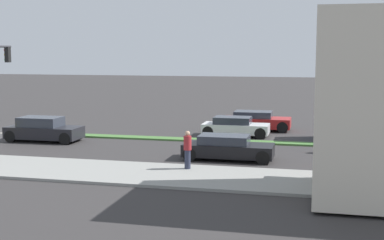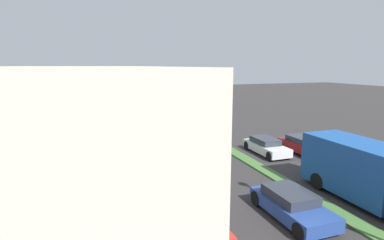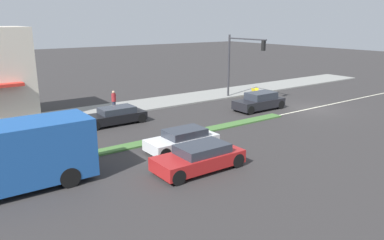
{
  "view_description": "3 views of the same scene",
  "coord_description": "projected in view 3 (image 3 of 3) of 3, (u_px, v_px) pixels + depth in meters",
  "views": [
    {
      "loc": [
        29.85,
        19.03,
        5.15
      ],
      "look_at": [
        -1.01,
        11.7,
        1.07
      ],
      "focal_mm": 50.0,
      "sensor_mm": 36.0,
      "label": 1
    },
    {
      "loc": [
        10.37,
        32.84,
        6.58
      ],
      "look_at": [
        1.25,
        7.08,
        1.59
      ],
      "focal_mm": 28.0,
      "sensor_mm": 36.0,
      "label": 2
    },
    {
      "loc": [
        -18.42,
        25.17,
        6.98
      ],
      "look_at": [
        -1.47,
        12.95,
        1.39
      ],
      "focal_mm": 35.0,
      "sensor_mm": 36.0,
      "label": 3
    }
  ],
  "objects": [
    {
      "name": "delivery_truck",
      "position": [
        7.0,
        158.0,
        15.43
      ],
      "size": [
        2.44,
        7.5,
        2.87
      ],
      "color": "silver",
      "rests_on": "ground"
    },
    {
      "name": "lane_marking_center",
      "position": [
        310.0,
        109.0,
        30.46
      ],
      "size": [
        0.16,
        60.0,
        0.01
      ],
      "primitive_type": "cube",
      "color": "beige",
      "rests_on": "ground"
    },
    {
      "name": "sidewalk_right",
      "position": [
        45.0,
        119.0,
        27.04
      ],
      "size": [
        4.0,
        73.0,
        0.12
      ],
      "primitive_type": "cube",
      "color": "gray",
      "rests_on": "ground"
    },
    {
      "name": "van_white",
      "position": [
        183.0,
        140.0,
        20.61
      ],
      "size": [
        1.73,
        4.02,
        1.19
      ],
      "color": "silver",
      "rests_on": "ground"
    },
    {
      "name": "ground_plane",
      "position": [
        101.0,
        153.0,
        20.29
      ],
      "size": [
        160.0,
        160.0,
        0.0
      ],
      "primitive_type": "plane",
      "color": "#333030"
    },
    {
      "name": "hatchback_red",
      "position": [
        199.0,
        158.0,
        17.87
      ],
      "size": [
        1.92,
        4.41,
        1.25
      ],
      "color": "#AD1E1E",
      "rests_on": "ground"
    },
    {
      "name": "suv_black",
      "position": [
        115.0,
        116.0,
        25.83
      ],
      "size": [
        1.73,
        4.29,
        1.18
      ],
      "color": "black",
      "rests_on": "ground"
    },
    {
      "name": "traffic_signal_main",
      "position": [
        240.0,
        56.0,
        32.97
      ],
      "size": [
        4.59,
        0.34,
        5.6
      ],
      "color": "#333338",
      "rests_on": "sidewalk_right"
    },
    {
      "name": "sedan_dark",
      "position": [
        259.0,
        101.0,
        29.95
      ],
      "size": [
        1.79,
        4.3,
        1.41
      ],
      "color": "black",
      "rests_on": "ground"
    },
    {
      "name": "warning_aframe_sign",
      "position": [
        255.0,
        93.0,
        34.99
      ],
      "size": [
        0.45,
        0.53,
        0.84
      ],
      "color": "yellow",
      "rests_on": "ground"
    },
    {
      "name": "pedestrian",
      "position": [
        114.0,
        101.0,
        28.69
      ],
      "size": [
        0.34,
        0.34,
        1.65
      ],
      "color": "#282D42",
      "rests_on": "sidewalk_right"
    }
  ]
}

